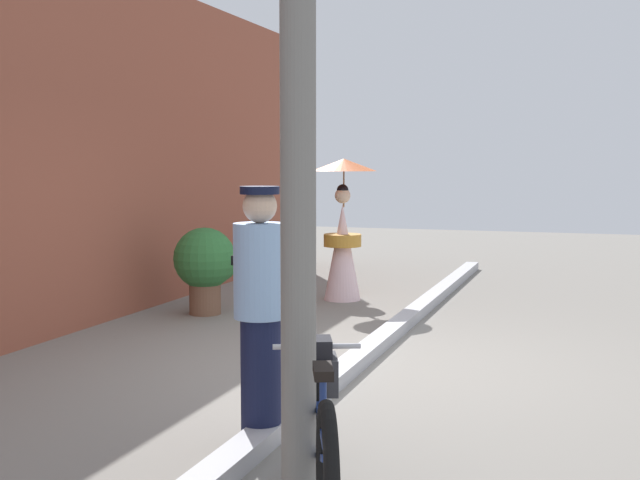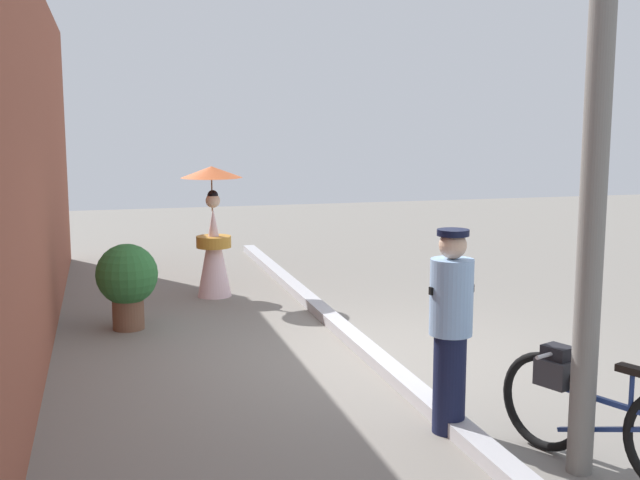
{
  "view_description": "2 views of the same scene",
  "coord_description": "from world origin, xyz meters",
  "px_view_note": "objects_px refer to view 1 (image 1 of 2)",
  "views": [
    {
      "loc": [
        -6.87,
        -1.96,
        1.78
      ],
      "look_at": [
        0.01,
        0.36,
        1.1
      ],
      "focal_mm": 46.26,
      "sensor_mm": 36.0,
      "label": 1
    },
    {
      "loc": [
        -7.61,
        2.63,
        2.47
      ],
      "look_at": [
        0.5,
        0.39,
        1.19
      ],
      "focal_mm": 44.16,
      "sensor_mm": 36.0,
      "label": 2
    }
  ],
  "objects_px": {
    "bicycle_near_officer": "(320,430)",
    "person_with_parasol": "(343,227)",
    "person_officer": "(260,307)",
    "potted_plant_by_door": "(207,263)",
    "utility_pole": "(298,37)"
  },
  "relations": [
    {
      "from": "bicycle_near_officer",
      "to": "person_officer",
      "type": "xyz_separation_m",
      "value": [
        0.92,
        0.71,
        0.44
      ]
    },
    {
      "from": "bicycle_near_officer",
      "to": "utility_pole",
      "type": "bearing_deg",
      "value": 87.87
    },
    {
      "from": "bicycle_near_officer",
      "to": "person_officer",
      "type": "height_order",
      "value": "person_officer"
    },
    {
      "from": "person_with_parasol",
      "to": "utility_pole",
      "type": "bearing_deg",
      "value": -164.91
    },
    {
      "from": "bicycle_near_officer",
      "to": "person_with_parasol",
      "type": "height_order",
      "value": "person_with_parasol"
    },
    {
      "from": "person_officer",
      "to": "person_with_parasol",
      "type": "bearing_deg",
      "value": 11.64
    },
    {
      "from": "utility_pole",
      "to": "person_officer",
      "type": "bearing_deg",
      "value": 32.94
    },
    {
      "from": "person_officer",
      "to": "potted_plant_by_door",
      "type": "distance_m",
      "value": 4.59
    },
    {
      "from": "person_officer",
      "to": "bicycle_near_officer",
      "type": "bearing_deg",
      "value": -142.31
    },
    {
      "from": "person_officer",
      "to": "utility_pole",
      "type": "relative_size",
      "value": 0.34
    },
    {
      "from": "bicycle_near_officer",
      "to": "person_officer",
      "type": "relative_size",
      "value": 1.03
    },
    {
      "from": "bicycle_near_officer",
      "to": "potted_plant_by_door",
      "type": "bearing_deg",
      "value": 32.14
    },
    {
      "from": "bicycle_near_officer",
      "to": "person_with_parasol",
      "type": "relative_size",
      "value": 0.92
    },
    {
      "from": "person_with_parasol",
      "to": "potted_plant_by_door",
      "type": "xyz_separation_m",
      "value": [
        -1.49,
        1.22,
        -0.35
      ]
    },
    {
      "from": "person_with_parasol",
      "to": "person_officer",
      "type": "bearing_deg",
      "value": -168.36
    }
  ]
}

